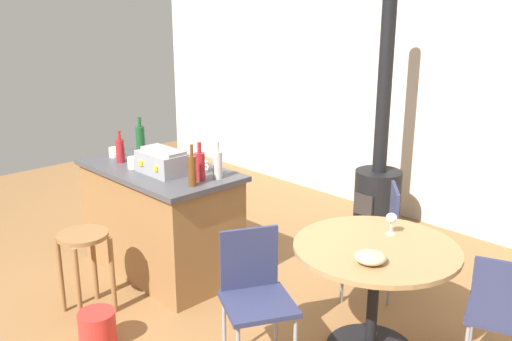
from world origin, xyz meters
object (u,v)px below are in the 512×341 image
(bottle_3, at_px, (140,138))
(cup_2, at_px, (114,152))
(wood_stove, at_px, (378,181))
(serving_bowl, at_px, (370,257))
(folding_chair_far, at_px, (376,232))
(wine_glass, at_px, (391,219))
(cup_1, at_px, (150,151))
(folding_chair_left, at_px, (255,291))
(bottle_1, at_px, (192,170))
(bottle_4, at_px, (120,150))
(folding_chair_near, at_px, (505,312))
(cup_0, at_px, (167,154))
(cup_4, at_px, (133,163))
(cup_3, at_px, (202,166))
(wooden_stool, at_px, (85,253))
(bottle_0, at_px, (218,164))
(kitchen_island, at_px, (161,219))
(plastic_bucket, at_px, (97,329))
(bottle_2, at_px, (200,166))
(dining_table, at_px, (375,271))

(bottle_3, relative_size, cup_2, 2.68)
(wood_stove, xyz_separation_m, serving_bowl, (1.22, -1.87, 0.24))
(folding_chair_far, height_order, wine_glass, wine_glass)
(cup_1, bearing_deg, folding_chair_left, -15.25)
(bottle_1, xyz_separation_m, bottle_4, (-0.90, -0.04, -0.02))
(folding_chair_near, distance_m, bottle_4, 3.05)
(bottle_4, xyz_separation_m, cup_0, (0.20, 0.32, -0.05))
(wood_stove, height_order, cup_4, wood_stove)
(cup_1, xyz_separation_m, cup_3, (0.67, 0.04, -0.00))
(wooden_stool, bearing_deg, folding_chair_far, 53.69)
(bottle_4, distance_m, serving_bowl, 2.35)
(folding_chair_left, relative_size, bottle_0, 3.02)
(bottle_4, xyz_separation_m, cup_1, (0.00, 0.28, -0.06))
(bottle_4, relative_size, serving_bowl, 1.47)
(bottle_1, bearing_deg, kitchen_island, 170.96)
(folding_chair_far, distance_m, bottle_3, 2.17)
(wooden_stool, bearing_deg, wood_stove, 78.00)
(plastic_bucket, bearing_deg, cup_1, 131.50)
(bottle_2, distance_m, bottle_3, 1.03)
(dining_table, bearing_deg, kitchen_island, -171.25)
(folding_chair_near, height_order, cup_4, cup_4)
(bottle_4, relative_size, wine_glass, 1.84)
(wooden_stool, distance_m, dining_table, 2.00)
(dining_table, height_order, folding_chair_left, folding_chair_left)
(bottle_0, xyz_separation_m, serving_bowl, (1.44, -0.09, -0.23))
(wood_stove, relative_size, bottle_0, 7.87)
(cup_0, bearing_deg, folding_chair_near, 6.27)
(cup_1, bearing_deg, cup_0, 10.97)
(folding_chair_far, height_order, cup_2, cup_2)
(bottle_0, bearing_deg, serving_bowl, -3.60)
(bottle_0, distance_m, plastic_bucket, 1.41)
(kitchen_island, height_order, folding_chair_near, kitchen_island)
(bottle_0, bearing_deg, kitchen_island, -164.04)
(dining_table, bearing_deg, bottle_1, -163.97)
(dining_table, height_order, wood_stove, wood_stove)
(kitchen_island, xyz_separation_m, wine_glass, (1.84, 0.50, 0.39))
(folding_chair_left, relative_size, plastic_bucket, 3.50)
(wooden_stool, xyz_separation_m, bottle_4, (-0.53, 0.65, 0.53))
(bottle_2, bearing_deg, wooden_stool, -110.34)
(kitchen_island, xyz_separation_m, wood_stove, (0.77, 1.94, 0.08))
(folding_chair_left, distance_m, plastic_bucket, 1.11)
(folding_chair_far, bearing_deg, wooden_stool, -126.31)
(wooden_stool, bearing_deg, serving_bowl, 25.14)
(dining_table, distance_m, serving_bowl, 0.32)
(dining_table, relative_size, cup_1, 8.52)
(kitchen_island, xyz_separation_m, bottle_3, (-0.52, 0.18, 0.56))
(bottle_3, xyz_separation_m, bottle_4, (0.18, -0.31, -0.02))
(bottle_0, xyz_separation_m, cup_3, (-0.22, 0.03, -0.07))
(bottle_3, bearing_deg, dining_table, 2.62)
(folding_chair_near, distance_m, cup_3, 2.34)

